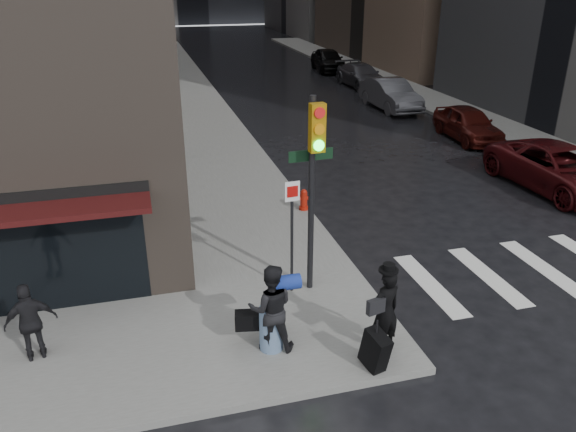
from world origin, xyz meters
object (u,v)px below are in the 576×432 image
at_px(traffic_light, 312,172).
at_px(parked_car_1, 468,123).
at_px(parked_car_3, 361,75).
at_px(man_overcoat, 383,317).
at_px(parked_car_2, 390,94).
at_px(man_jeans, 270,308).
at_px(parked_car_0, 559,169).
at_px(fire_hydrant, 304,200).
at_px(man_greycoat, 31,322).
at_px(parked_car_4, 328,60).

bearing_deg(traffic_light, parked_car_1, 40.81).
xyz_separation_m(parked_car_1, parked_car_3, (0.13, 12.79, -0.02)).
bearing_deg(man_overcoat, parked_car_1, -141.48).
xyz_separation_m(parked_car_2, parked_car_3, (0.91, 6.40, -0.08)).
xyz_separation_m(man_jeans, parked_car_1, (12.05, 12.57, -0.33)).
distance_m(man_overcoat, parked_car_3, 27.98).
xyz_separation_m(traffic_light, parked_car_0, (10.21, 4.28, -2.28)).
distance_m(man_overcoat, man_jeans, 2.14).
height_order(fire_hydrant, parked_car_2, parked_car_2).
height_order(man_jeans, man_greycoat, man_jeans).
bearing_deg(man_overcoat, parked_car_3, -125.71).
bearing_deg(parked_car_4, parked_car_3, -84.35).
relative_size(fire_hydrant, parked_car_2, 0.14).
xyz_separation_m(parked_car_2, parked_car_4, (0.86, 12.79, 0.02)).
bearing_deg(man_overcoat, parked_car_4, -121.71).
height_order(parked_car_1, parked_car_3, parked_car_1).
relative_size(parked_car_0, parked_car_1, 1.29).
distance_m(man_greycoat, parked_car_1, 20.16).
xyz_separation_m(traffic_light, parked_car_4, (10.74, 29.87, -2.23)).
xyz_separation_m(fire_hydrant, parked_car_3, (9.56, 18.88, 0.27)).
height_order(traffic_light, parked_car_4, traffic_light).
xyz_separation_m(traffic_light, fire_hydrant, (1.23, 4.59, -2.60)).
distance_m(traffic_light, parked_car_0, 11.31).
xyz_separation_m(man_overcoat, parked_car_4, (10.11, 32.47, -0.13)).
xyz_separation_m(parked_car_1, parked_car_4, (0.08, 19.19, 0.09)).
bearing_deg(parked_car_1, man_overcoat, -123.17).
relative_size(fire_hydrant, parked_car_3, 0.13).
distance_m(man_jeans, parked_car_2, 22.07).
xyz_separation_m(fire_hydrant, parked_car_4, (9.50, 25.28, 0.37)).
bearing_deg(man_jeans, traffic_light, -115.46).
height_order(parked_car_0, parked_car_4, parked_car_4).
bearing_deg(man_jeans, parked_car_0, -141.18).
distance_m(man_overcoat, fire_hydrant, 7.23).
height_order(man_greycoat, parked_car_2, man_greycoat).
relative_size(parked_car_1, parked_car_4, 0.89).
bearing_deg(fire_hydrant, parked_car_3, 63.16).
xyz_separation_m(man_overcoat, fire_hydrant, (0.60, 7.19, -0.50)).
bearing_deg(traffic_light, man_overcoat, -80.65).
height_order(man_overcoat, man_greycoat, man_overcoat).
bearing_deg(man_greycoat, parked_car_2, -141.97).
height_order(parked_car_0, parked_car_1, parked_car_0).
xyz_separation_m(man_greycoat, parked_car_2, (15.64, 18.09, -0.15)).
height_order(man_jeans, parked_car_4, man_jeans).
distance_m(man_jeans, parked_car_1, 17.42).
bearing_deg(fire_hydrant, parked_car_2, 55.30).
relative_size(parked_car_3, parked_car_4, 1.02).
height_order(man_jeans, parked_car_0, man_jeans).
relative_size(man_jeans, parked_car_4, 0.38).
height_order(traffic_light, parked_car_1, traffic_light).
bearing_deg(man_overcoat, parked_car_2, -129.59).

